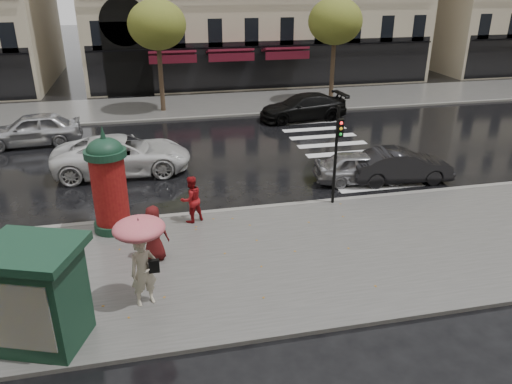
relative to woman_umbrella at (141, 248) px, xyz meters
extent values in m
plane|color=black|center=(3.41, 1.99, -1.74)|extent=(160.00, 160.00, 0.00)
cube|color=#474744|center=(3.41, 1.49, -1.68)|extent=(90.00, 7.00, 0.12)
cube|color=#474744|center=(3.41, 20.99, -1.68)|extent=(90.00, 6.00, 0.12)
cube|color=slate|center=(3.41, 4.99, -1.67)|extent=(90.00, 0.25, 0.14)
cube|color=slate|center=(3.41, 17.99, -1.67)|extent=(90.00, 0.25, 0.14)
cube|color=silver|center=(9.41, 11.59, -1.74)|extent=(3.60, 11.75, 0.01)
cylinder|color=#38281C|center=(1.41, 19.99, 0.86)|extent=(0.28, 0.28, 5.20)
ellipsoid|color=#3F581B|center=(1.41, 19.99, 3.46)|extent=(3.40, 3.40, 2.89)
cylinder|color=#38281C|center=(12.41, 19.99, 0.86)|extent=(0.28, 0.28, 5.20)
ellipsoid|color=#3F581B|center=(12.41, 19.99, 3.46)|extent=(3.40, 3.40, 2.89)
imported|color=beige|center=(0.00, 0.00, -0.70)|extent=(0.78, 0.63, 1.85)
cylinder|color=black|center=(0.00, 0.00, -0.08)|extent=(0.02, 0.02, 1.17)
ellipsoid|color=#BB235C|center=(0.00, 0.00, 0.53)|extent=(1.28, 1.28, 0.45)
cone|color=black|center=(0.00, 0.00, 0.79)|extent=(0.04, 0.04, 0.10)
cube|color=black|center=(0.27, -0.07, -0.52)|extent=(0.27, 0.12, 0.34)
imported|color=maroon|center=(1.62, 4.39, -0.80)|extent=(0.99, 0.90, 1.64)
imported|color=#440D0E|center=(0.32, 2.17, -0.78)|extent=(0.94, 0.75, 1.69)
cylinder|color=#143323|center=(-0.96, 4.39, -1.49)|extent=(1.28, 1.28, 0.27)
cylinder|color=maroon|center=(-0.96, 4.39, -0.20)|extent=(1.10, 1.10, 2.29)
cylinder|color=#143323|center=(-0.96, 4.39, 1.03)|extent=(1.32, 1.32, 0.23)
ellipsoid|color=#143323|center=(-0.96, 4.39, 1.12)|extent=(1.14, 1.14, 0.79)
cone|color=#143323|center=(-0.96, 4.39, 1.72)|extent=(0.18, 0.18, 0.41)
cylinder|color=black|center=(6.87, 4.79, 0.20)|extent=(0.11, 0.11, 3.64)
cube|color=black|center=(6.88, 4.59, 1.29)|extent=(0.24, 0.18, 0.64)
cube|color=#143323|center=(-2.28, -1.01, -0.48)|extent=(2.14, 1.94, 2.30)
cube|color=#143323|center=(-2.28, -1.01, 0.78)|extent=(2.56, 2.37, 0.20)
imported|color=#97979C|center=(8.80, 6.72, -1.09)|extent=(3.98, 1.98, 1.30)
imported|color=black|center=(10.40, 6.42, -1.06)|extent=(4.25, 1.77, 1.37)
imported|color=silver|center=(-0.77, 9.94, -0.94)|extent=(5.79, 2.72, 1.60)
imported|color=black|center=(9.36, 16.46, -1.00)|extent=(5.32, 2.54, 1.50)
imported|color=#B2B3B7|center=(-5.27, 14.83, -0.94)|extent=(4.87, 2.29, 1.61)
camera|label=1|loc=(0.45, -11.01, 6.16)|focal=35.00mm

